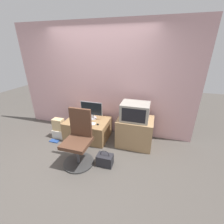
# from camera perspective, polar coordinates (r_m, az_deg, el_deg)

# --- Properties ---
(ground_plane) EXTENTS (12.00, 12.00, 0.00)m
(ground_plane) POSITION_cam_1_polar(r_m,az_deg,el_deg) (3.16, -12.20, -17.67)
(ground_plane) COLOR #4C4742
(wall_back) EXTENTS (4.40, 0.05, 2.60)m
(wall_back) POSITION_cam_1_polar(r_m,az_deg,el_deg) (3.67, -4.14, 11.61)
(wall_back) COLOR #CC9EA3
(wall_back) RESTS_ON ground_plane
(desk) EXTENTS (1.00, 0.72, 0.46)m
(desk) POSITION_cam_1_polar(r_m,az_deg,el_deg) (3.71, -9.14, -6.28)
(desk) COLOR #937047
(desk) RESTS_ON ground_plane
(side_stand) EXTENTS (0.77, 0.59, 0.63)m
(side_stand) POSITION_cam_1_polar(r_m,az_deg,el_deg) (3.41, 8.66, -7.39)
(side_stand) COLOR #A37F56
(side_stand) RESTS_ON ground_plane
(main_monitor) EXTENTS (0.54, 0.23, 0.42)m
(main_monitor) POSITION_cam_1_polar(r_m,az_deg,el_deg) (3.59, -7.82, 0.54)
(main_monitor) COLOR #B2B2B7
(main_monitor) RESTS_ON desk
(keyboard) EXTENTS (0.38, 0.12, 0.01)m
(keyboard) POSITION_cam_1_polar(r_m,az_deg,el_deg) (3.45, -9.38, -4.16)
(keyboard) COLOR white
(keyboard) RESTS_ON desk
(mouse) EXTENTS (0.06, 0.04, 0.03)m
(mouse) POSITION_cam_1_polar(r_m,az_deg,el_deg) (3.35, -5.47, -4.68)
(mouse) COLOR black
(mouse) RESTS_ON desk
(crt_tv) EXTENTS (0.58, 0.45, 0.37)m
(crt_tv) POSITION_cam_1_polar(r_m,az_deg,el_deg) (3.16, 8.76, 0.21)
(crt_tv) COLOR gray
(crt_tv) RESTS_ON side_stand
(office_chair) EXTENTS (0.57, 0.57, 1.05)m
(office_chair) POSITION_cam_1_polar(r_m,az_deg,el_deg) (2.89, -12.66, -11.13)
(office_chair) COLOR #333333
(office_chair) RESTS_ON ground_plane
(cardboard_box_lower) EXTENTS (0.29, 0.23, 0.21)m
(cardboard_box_lower) POSITION_cam_1_polar(r_m,az_deg,el_deg) (3.95, -19.28, -7.56)
(cardboard_box_lower) COLOR beige
(cardboard_box_lower) RESTS_ON ground_plane
(cardboard_box_upper) EXTENTS (0.25, 0.17, 0.28)m
(cardboard_box_upper) POSITION_cam_1_polar(r_m,az_deg,el_deg) (3.83, -19.76, -4.42)
(cardboard_box_upper) COLOR #D1B27F
(cardboard_box_upper) RESTS_ON cardboard_box_lower
(handbag) EXTENTS (0.30, 0.19, 0.32)m
(handbag) POSITION_cam_1_polar(r_m,az_deg,el_deg) (2.94, -2.71, -17.73)
(handbag) COLOR #232328
(handbag) RESTS_ON ground_plane
(book) EXTENTS (0.22, 0.11, 0.02)m
(book) POSITION_cam_1_polar(r_m,az_deg,el_deg) (3.86, -21.09, -10.26)
(book) COLOR navy
(book) RESTS_ON ground_plane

